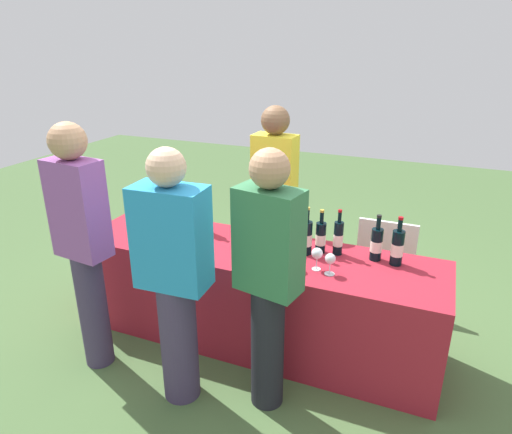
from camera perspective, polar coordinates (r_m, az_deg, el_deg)
The scene contains 22 objects.
ground_plane at distance 3.61m, azimuth 0.00°, elevation -14.79°, with size 12.00×12.00×0.00m, color #476638.
tasting_table at distance 3.40m, azimuth 0.00°, elevation -9.76°, with size 2.62×0.70×0.74m, color maroon.
wine_bottle_0 at distance 3.48m, azimuth -6.34°, elevation -0.17°, with size 0.08×0.08×0.32m.
wine_bottle_1 at distance 3.40m, azimuth -2.06°, elevation -0.51°, with size 0.08×0.08×0.33m.
wine_bottle_2 at distance 3.22m, azimuth 2.57°, elevation -1.86°, with size 0.08×0.08×0.33m.
wine_bottle_3 at distance 3.14m, azimuth 6.31°, elevation -2.53°, with size 0.08×0.08×0.34m.
wine_bottle_4 at distance 3.18m, azimuth 8.09°, elevation -2.51°, with size 0.07×0.07×0.32m.
wine_bottle_5 at distance 3.17m, azimuth 10.24°, elevation -2.58°, with size 0.07×0.07×0.33m.
wine_bottle_6 at distance 3.15m, azimuth 14.82°, elevation -3.26°, with size 0.08×0.08×0.32m.
wine_bottle_7 at distance 3.12m, azimuth 17.25°, elevation -3.63°, with size 0.08×0.08×0.33m.
wine_glass_0 at distance 3.42m, azimuth -13.20°, elevation -1.46°, with size 0.06×0.06×0.13m.
wine_glass_1 at distance 3.24m, azimuth -7.13°, elevation -2.07°, with size 0.07×0.07×0.15m.
wine_glass_2 at distance 2.96m, azimuth 3.00°, elevation -4.47°, with size 0.07×0.07×0.14m.
wine_glass_3 at distance 2.94m, azimuth 4.41°, elevation -4.60°, with size 0.07×0.07×0.15m.
wine_glass_4 at distance 2.94m, azimuth 7.65°, elevation -4.60°, with size 0.07×0.07×0.15m.
wine_glass_5 at distance 2.90m, azimuth 9.27°, elevation -5.27°, with size 0.07×0.07×0.14m.
ice_bucket at distance 3.49m, azimuth -11.20°, elevation -0.64°, with size 0.21×0.21×0.21m, color silver.
server_pouring at distance 3.70m, azimuth 2.29°, elevation 2.43°, with size 0.35×0.22×1.66m.
guest_0 at distance 3.10m, azimuth -20.87°, elevation -2.66°, with size 0.37×0.23×1.69m.
guest_1 at distance 2.69m, azimuth -10.21°, elevation -7.03°, with size 0.42×0.25×1.61m.
guest_2 at distance 2.59m, azimuth 1.55°, elevation -7.33°, with size 0.40×0.27×1.62m.
menu_board at distance 4.00m, azimuth 15.75°, elevation -5.52°, with size 0.48×0.03×0.74m, color white.
Camera 1 is at (1.11, -2.69, 2.13)m, focal length 31.99 mm.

